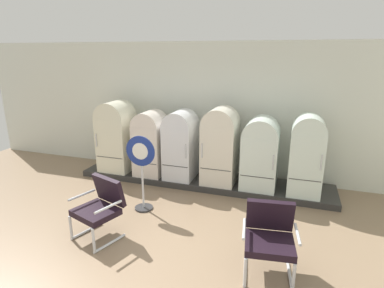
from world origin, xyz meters
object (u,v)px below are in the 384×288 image
at_px(refrigerator_4, 260,151).
at_px(refrigerator_5, 307,153).
at_px(refrigerator_0, 116,134).
at_px(refrigerator_1, 150,141).
at_px(armchair_left, 100,205).
at_px(refrigerator_3, 220,144).
at_px(armchair_right, 270,235).
at_px(sign_stand, 142,173).
at_px(refrigerator_2, 181,143).

relative_size(refrigerator_4, refrigerator_5, 0.93).
relative_size(refrigerator_0, refrigerator_1, 1.12).
bearing_deg(refrigerator_1, refrigerator_5, -0.60).
xyz_separation_m(refrigerator_0, armchair_left, (1.08, -2.28, -0.42)).
relative_size(refrigerator_1, refrigerator_3, 0.90).
bearing_deg(refrigerator_4, refrigerator_1, -179.53).
xyz_separation_m(refrigerator_1, armchair_left, (0.26, -2.27, -0.34)).
bearing_deg(armchair_right, sign_stand, 156.47).
bearing_deg(refrigerator_4, refrigerator_5, -3.56).
bearing_deg(armchair_right, refrigerator_5, 79.01).
height_order(refrigerator_5, sign_stand, refrigerator_5).
xyz_separation_m(refrigerator_0, sign_stand, (1.29, -1.33, -0.24)).
bearing_deg(refrigerator_0, refrigerator_4, 0.18).
bearing_deg(sign_stand, armchair_left, -102.18).
bearing_deg(sign_stand, refrigerator_1, 109.25).
bearing_deg(sign_stand, refrigerator_5, 25.82).
height_order(refrigerator_0, refrigerator_3, refrigerator_0).
xyz_separation_m(refrigerator_4, armchair_left, (-2.04, -2.29, -0.34)).
height_order(refrigerator_1, refrigerator_2, refrigerator_2).
height_order(refrigerator_2, armchair_left, refrigerator_2).
bearing_deg(refrigerator_0, refrigerator_3, 0.29).
height_order(refrigerator_1, sign_stand, refrigerator_1).
xyz_separation_m(refrigerator_2, armchair_left, (-0.42, -2.29, -0.36)).
distance_m(refrigerator_0, armchair_right, 4.23).
distance_m(refrigerator_0, refrigerator_4, 3.13).
height_order(refrigerator_4, refrigerator_5, refrigerator_5).
bearing_deg(refrigerator_2, refrigerator_1, -178.44).
bearing_deg(armchair_right, refrigerator_2, 131.06).
xyz_separation_m(refrigerator_5, sign_stand, (-2.67, -1.29, -0.22)).
height_order(armchair_left, sign_stand, sign_stand).
relative_size(refrigerator_2, refrigerator_5, 0.95).
xyz_separation_m(refrigerator_1, armchair_right, (2.69, -2.30, -0.34)).
relative_size(armchair_right, sign_stand, 0.68).
bearing_deg(armchair_right, refrigerator_3, 117.02).
relative_size(refrigerator_1, refrigerator_2, 0.97).
height_order(armchair_right, sign_stand, sign_stand).
relative_size(refrigerator_0, armchair_right, 1.70).
height_order(refrigerator_5, armchair_left, refrigerator_5).
xyz_separation_m(refrigerator_4, sign_stand, (-1.84, -1.34, -0.15)).
bearing_deg(refrigerator_1, armchair_right, -40.45).
distance_m(armchair_right, sign_stand, 2.44).
relative_size(refrigerator_2, armchair_left, 1.57).
distance_m(refrigerator_0, sign_stand, 1.87).
xyz_separation_m(refrigerator_3, refrigerator_5, (1.62, -0.05, -0.02)).
bearing_deg(refrigerator_3, refrigerator_5, -1.90).
bearing_deg(refrigerator_4, armchair_left, -131.73).
xyz_separation_m(refrigerator_1, refrigerator_5, (3.13, -0.03, 0.06)).
bearing_deg(refrigerator_1, refrigerator_0, 179.39).
bearing_deg(armchair_left, refrigerator_5, 37.90).
height_order(refrigerator_0, armchair_left, refrigerator_0).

